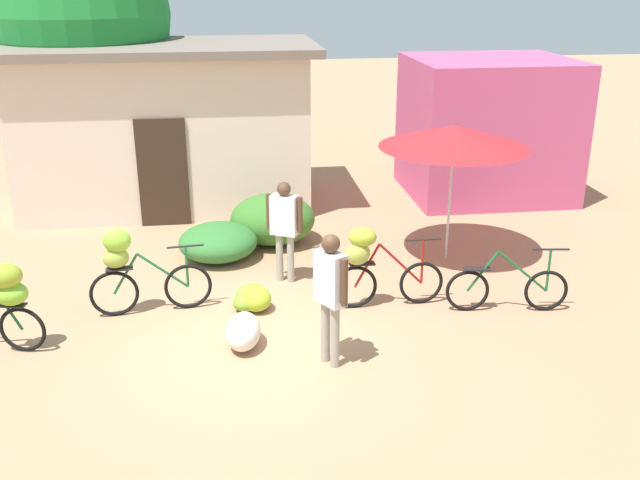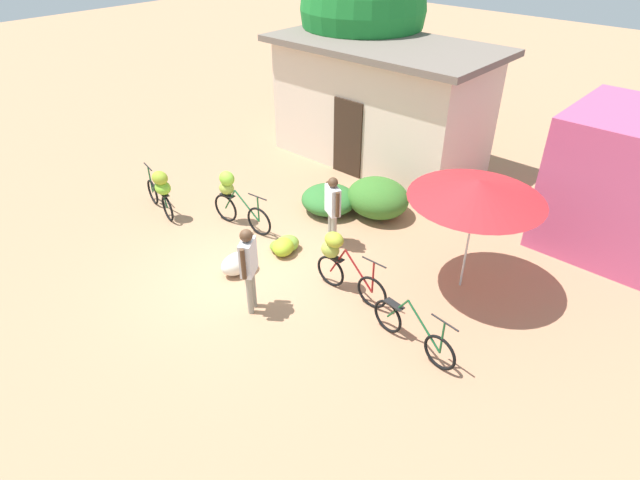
# 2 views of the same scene
# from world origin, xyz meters

# --- Properties ---
(ground_plane) EXTENTS (60.00, 60.00, 0.00)m
(ground_plane) POSITION_xyz_m (0.00, 0.00, 0.00)
(ground_plane) COLOR tan
(building_low) EXTENTS (5.96, 3.19, 3.17)m
(building_low) POSITION_xyz_m (-1.50, 6.12, 1.60)
(building_low) COLOR beige
(building_low) RESTS_ON ground
(tree_behind_building) EXTENTS (3.49, 3.49, 5.39)m
(tree_behind_building) POSITION_xyz_m (-3.04, 7.18, 3.63)
(tree_behind_building) COLOR brown
(tree_behind_building) RESTS_ON ground
(hedge_bush_front_left) EXTENTS (1.30, 1.27, 0.59)m
(hedge_bush_front_left) POSITION_xyz_m (-0.54, 2.94, 0.29)
(hedge_bush_front_left) COLOR #327131
(hedge_bush_front_left) RESTS_ON ground
(hedge_bush_front_right) EXTENTS (1.47, 1.32, 0.86)m
(hedge_bush_front_right) POSITION_xyz_m (0.41, 3.56, 0.43)
(hedge_bush_front_right) COLOR #387028
(hedge_bush_front_right) RESTS_ON ground
(market_umbrella) EXTENTS (2.36, 2.36, 2.22)m
(market_umbrella) POSITION_xyz_m (3.20, 2.47, 2.05)
(market_umbrella) COLOR beige
(market_umbrella) RESTS_ON ground
(bicycle_leftmost) EXTENTS (1.54, 0.50, 1.19)m
(bicycle_leftmost) POSITION_xyz_m (-3.18, 0.21, 0.72)
(bicycle_leftmost) COLOR black
(bicycle_leftmost) RESTS_ON ground
(bicycle_near_pile) EXTENTS (1.66, 0.37, 1.25)m
(bicycle_near_pile) POSITION_xyz_m (-1.69, 1.07, 0.71)
(bicycle_near_pile) COLOR black
(bicycle_near_pile) RESTS_ON ground
(bicycle_center_loaded) EXTENTS (1.60, 0.36, 1.20)m
(bicycle_center_loaded) POSITION_xyz_m (1.58, 0.81, 0.71)
(bicycle_center_loaded) COLOR black
(bicycle_center_loaded) RESTS_ON ground
(bicycle_by_shop) EXTENTS (1.70, 0.29, 0.94)m
(bicycle_by_shop) POSITION_xyz_m (3.44, 0.45, 0.34)
(bicycle_by_shop) COLOR black
(bicycle_by_shop) RESTS_ON ground
(banana_pile_on_ground) EXTENTS (0.68, 0.81, 0.35)m
(banana_pile_on_ground) POSITION_xyz_m (-0.09, 1.03, 0.15)
(banana_pile_on_ground) COLOR olive
(banana_pile_on_ground) RESTS_ON ground
(produce_sack) EXTENTS (0.53, 0.76, 0.44)m
(produce_sack) POSITION_xyz_m (-0.25, -0.10, 0.22)
(produce_sack) COLOR silver
(produce_sack) RESTS_ON ground
(person_vendor) EXTENTS (0.38, 0.51, 1.67)m
(person_vendor) POSITION_xyz_m (0.78, -0.64, 1.03)
(person_vendor) COLOR gray
(person_vendor) RESTS_ON ground
(person_bystander) EXTENTS (0.53, 0.36, 1.58)m
(person_bystander) POSITION_xyz_m (0.47, 1.89, 0.96)
(person_bystander) COLOR gray
(person_bystander) RESTS_ON ground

